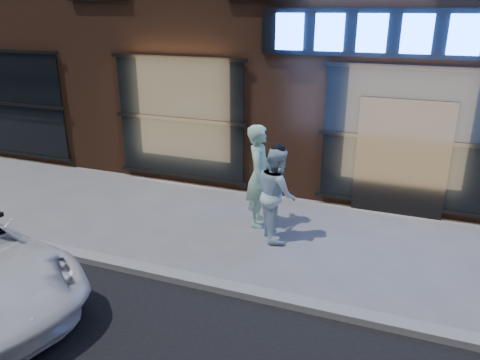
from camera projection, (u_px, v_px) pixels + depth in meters
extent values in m
plane|color=slate|center=(375.00, 324.00, 6.37)|extent=(90.00, 90.00, 0.00)
cube|color=gray|center=(375.00, 320.00, 6.35)|extent=(60.00, 0.25, 0.12)
cube|color=black|center=(394.00, 33.00, 8.72)|extent=(5.20, 0.06, 0.90)
cube|color=black|center=(401.00, 159.00, 9.39)|extent=(1.80, 0.10, 2.40)
cube|color=#FFBF72|center=(16.00, 104.00, 12.66)|extent=(3.00, 0.04, 2.60)
cube|color=black|center=(15.00, 104.00, 12.62)|extent=(3.20, 0.06, 2.80)
cube|color=#FFBF72|center=(181.00, 119.00, 10.98)|extent=(3.00, 0.04, 2.60)
cube|color=black|center=(180.00, 119.00, 10.95)|extent=(3.20, 0.06, 2.80)
cube|color=#FFBF72|center=(404.00, 139.00, 9.30)|extent=(3.00, 0.04, 2.60)
cube|color=black|center=(404.00, 139.00, 9.27)|extent=(3.20, 0.06, 2.80)
cube|color=#2659FF|center=(290.00, 32.00, 9.33)|extent=(0.55, 0.12, 0.70)
cube|color=#2659FF|center=(330.00, 32.00, 9.06)|extent=(0.55, 0.12, 0.70)
cube|color=#2659FF|center=(372.00, 33.00, 8.79)|extent=(0.55, 0.12, 0.70)
cube|color=#2659FF|center=(417.00, 34.00, 8.52)|extent=(0.55, 0.12, 0.70)
cube|color=#2659FF|center=(465.00, 35.00, 8.25)|extent=(0.55, 0.12, 0.70)
imported|color=#B5EEC9|center=(259.00, 176.00, 8.99)|extent=(0.60, 0.81, 2.01)
imported|color=silver|center=(277.00, 193.00, 8.51)|extent=(1.00, 1.07, 1.74)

